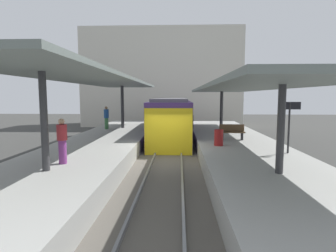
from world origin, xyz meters
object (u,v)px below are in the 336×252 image
at_px(platform_bench, 232,131).
at_px(platform_sign, 289,116).
at_px(commuter_train, 171,120).
at_px(litter_bin, 219,138).
at_px(passenger_mid_platform, 62,140).
at_px(passenger_near_bench, 106,117).

distance_m(platform_bench, platform_sign, 4.25).
distance_m(commuter_train, platform_sign, 10.07).
distance_m(commuter_train, litter_bin, 7.24).
xyz_separation_m(litter_bin, passenger_mid_platform, (-6.21, -4.03, 0.46)).
relative_size(passenger_near_bench, passenger_mid_platform, 1.03).
xyz_separation_m(commuter_train, litter_bin, (2.56, -6.77, -0.33)).
distance_m(litter_bin, passenger_near_bench, 10.05).
distance_m(commuter_train, platform_bench, 5.99).
relative_size(litter_bin, passenger_mid_platform, 0.48).
xyz_separation_m(platform_sign, litter_bin, (-2.74, 1.74, -1.22)).
height_order(commuter_train, platform_sign, commuter_train).
bearing_deg(litter_bin, commuter_train, 110.75).
relative_size(platform_bench, passenger_mid_platform, 0.85).
distance_m(commuter_train, passenger_near_bench, 4.85).
bearing_deg(passenger_near_bench, platform_bench, -29.68).
height_order(platform_bench, passenger_near_bench, passenger_near_bench).
relative_size(platform_bench, litter_bin, 1.75).
relative_size(platform_bench, passenger_near_bench, 0.83).
relative_size(litter_bin, passenger_near_bench, 0.47).
bearing_deg(litter_bin, platform_bench, 62.67).
distance_m(litter_bin, passenger_mid_platform, 7.41).
distance_m(platform_sign, passenger_near_bench, 13.27).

